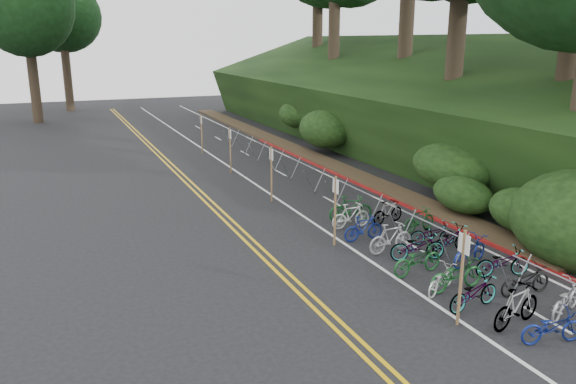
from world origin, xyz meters
The scene contains 10 objects.
ground centered at (0.00, 0.00, 0.00)m, with size 120.00×120.00×0.00m, color black.
road_markings centered at (0.63, 10.10, 0.00)m, with size 7.47×80.00×0.01m.
red_curb centered at (5.70, 12.00, 0.05)m, with size 0.25×28.00×0.10m, color maroon.
embankment centered at (12.96, 19.04, 2.57)m, with size 14.30×48.14×9.11m.
bike_rack_front centered at (3.22, -2.10, 0.91)m, with size 1.18×3.12×1.24m.
bike_racks_rest centered at (3.00, 13.00, 0.85)m, with size 1.14×23.00×1.17m.
signpost_near centered at (0.81, -1.29, 1.45)m, with size 0.08×0.40×2.53m.
signposts_rest centered at (0.60, 14.00, 1.43)m, with size 0.08×18.40×2.50m.
bike_front centered at (1.61, 0.44, 0.40)m, with size 1.52×0.53×0.80m, color beige.
bike_valet centered at (2.87, 1.73, 0.48)m, with size 3.22×11.80×1.08m.
Camera 1 is at (-8.20, -11.41, 6.98)m, focal length 35.00 mm.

